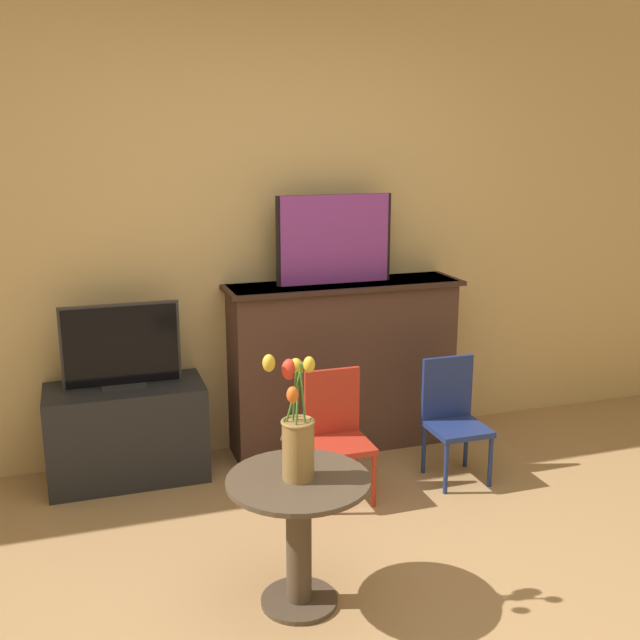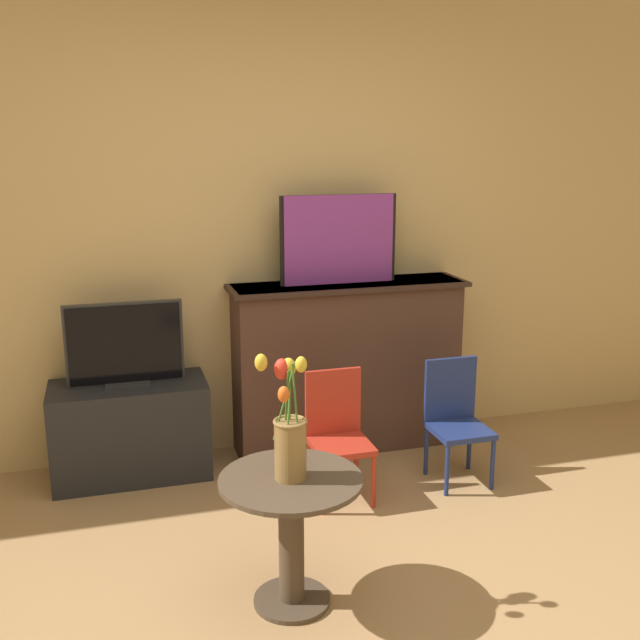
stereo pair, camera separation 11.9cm
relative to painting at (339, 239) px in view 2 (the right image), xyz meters
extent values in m
cube|color=tan|center=(-0.45, 0.19, 0.10)|extent=(8.00, 0.06, 2.70)
cube|color=#4C3328|center=(0.05, -0.01, -0.75)|extent=(1.31, 0.33, 1.00)
cube|color=#35231C|center=(0.05, -0.02, -0.26)|extent=(1.37, 0.37, 0.02)
cube|color=black|center=(0.00, 0.01, 0.00)|extent=(0.68, 0.02, 0.50)
cube|color=purple|center=(0.00, -0.01, 0.00)|extent=(0.64, 0.02, 0.50)
cube|color=#232326|center=(-1.20, -0.06, -0.98)|extent=(0.83, 0.40, 0.52)
cube|color=#2D2D2D|center=(-1.20, -0.06, -0.71)|extent=(0.23, 0.12, 0.01)
cube|color=#2D2D2D|center=(-1.20, -0.05, -0.50)|extent=(0.61, 0.02, 0.45)
cube|color=black|center=(-1.20, -0.06, -0.50)|extent=(0.58, 0.02, 0.42)
cylinder|color=#B22D1E|center=(-0.32, -0.78, -1.11)|extent=(0.02, 0.02, 0.28)
cylinder|color=#B22D1E|center=(-0.06, -0.78, -1.11)|extent=(0.02, 0.02, 0.28)
cylinder|color=#B22D1E|center=(-0.32, -0.52, -1.11)|extent=(0.02, 0.02, 0.28)
cylinder|color=#B22D1E|center=(-0.06, -0.52, -1.11)|extent=(0.02, 0.02, 0.28)
cube|color=#B22D1E|center=(-0.19, -0.65, -0.95)|extent=(0.29, 0.29, 0.03)
cube|color=#B22D1E|center=(-0.19, -0.52, -0.76)|extent=(0.29, 0.02, 0.35)
cylinder|color=navy|center=(0.35, -0.77, -1.11)|extent=(0.02, 0.02, 0.28)
cylinder|color=navy|center=(0.61, -0.77, -1.11)|extent=(0.02, 0.02, 0.28)
cylinder|color=navy|center=(0.35, -0.51, -1.11)|extent=(0.02, 0.02, 0.28)
cylinder|color=navy|center=(0.61, -0.51, -1.11)|extent=(0.02, 0.02, 0.28)
cube|color=navy|center=(0.48, -0.64, -0.95)|extent=(0.29, 0.29, 0.03)
cube|color=navy|center=(0.48, -0.50, -0.76)|extent=(0.29, 0.02, 0.35)
cylinder|color=#4C3D2D|center=(-0.64, -1.43, -1.24)|extent=(0.31, 0.31, 0.02)
cylinder|color=#4C3D2D|center=(-0.64, -1.43, -0.99)|extent=(0.10, 0.10, 0.52)
cylinder|color=#4C3D2D|center=(-0.64, -1.43, -0.72)|extent=(0.56, 0.56, 0.02)
cylinder|color=olive|center=(-0.64, -1.43, -0.59)|extent=(0.12, 0.12, 0.23)
torus|color=olive|center=(-0.64, -1.43, -0.48)|extent=(0.13, 0.13, 0.01)
cylinder|color=#477A2D|center=(-0.63, -1.44, -0.40)|extent=(0.03, 0.02, 0.31)
ellipsoid|color=gold|center=(-0.61, -1.45, -0.25)|extent=(0.04, 0.04, 0.06)
cylinder|color=#477A2D|center=(-0.64, -1.41, -0.42)|extent=(0.01, 0.03, 0.28)
ellipsoid|color=gold|center=(-0.64, -1.39, -0.28)|extent=(0.06, 0.06, 0.08)
cylinder|color=#477A2D|center=(-0.65, -1.41, -0.42)|extent=(0.02, 0.03, 0.28)
ellipsoid|color=red|center=(-0.66, -1.39, -0.28)|extent=(0.06, 0.06, 0.08)
cylinder|color=#477A2D|center=(-0.65, -1.45, -0.44)|extent=(0.04, 0.06, 0.22)
ellipsoid|color=orange|center=(-0.68, -1.50, -0.34)|extent=(0.04, 0.04, 0.06)
cylinder|color=#477A2D|center=(-0.66, -1.42, -0.40)|extent=(0.09, 0.04, 0.31)
ellipsoid|color=gold|center=(-0.74, -1.39, -0.25)|extent=(0.05, 0.05, 0.07)
camera|label=1|loc=(-1.39, -3.95, 0.57)|focal=42.00mm
camera|label=2|loc=(-1.27, -3.99, 0.57)|focal=42.00mm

